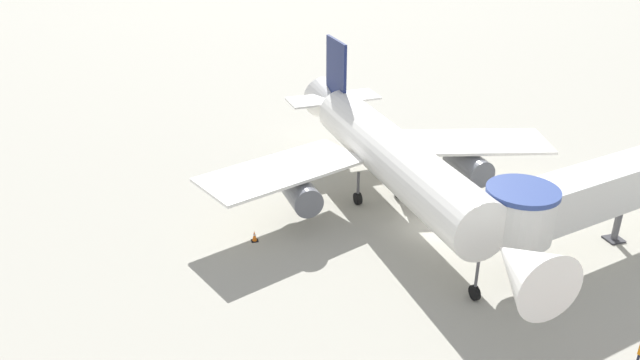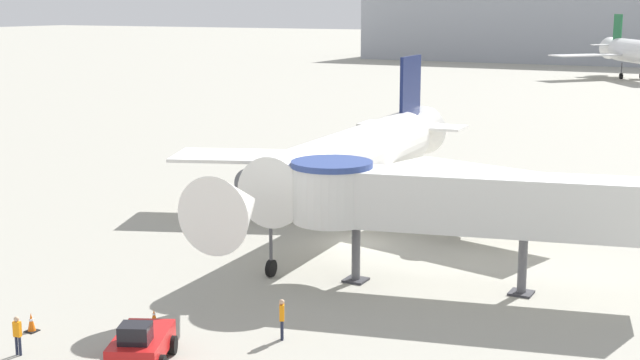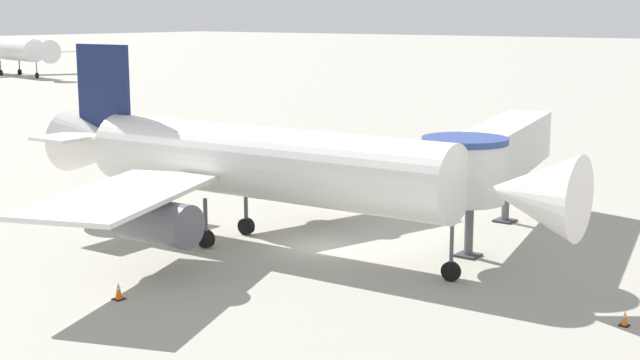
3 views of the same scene
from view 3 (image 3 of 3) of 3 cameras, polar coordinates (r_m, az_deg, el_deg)
ground_plane at (r=45.90m, az=-0.11°, el=-4.37°), size 800.00×800.00×0.00m
main_airplane at (r=45.49m, az=-4.16°, el=1.00°), size 27.29×30.80×10.15m
jet_bridge at (r=48.13m, az=10.93°, el=1.55°), size 17.72×6.80×6.12m
traffic_cone_near_nose at (r=36.66m, az=18.92°, el=-8.39°), size 0.37×0.37×0.61m
traffic_cone_port_wing at (r=38.70m, az=-12.77°, el=-6.95°), size 0.46×0.46×0.76m
background_jet_teal_tail at (r=182.68m, az=-19.07°, el=7.92°), size 29.71×29.92×11.63m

